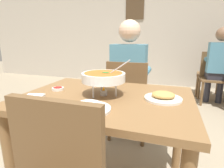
# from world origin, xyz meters

# --- Properties ---
(cafe_rear_partition) EXTENTS (10.00, 0.10, 3.00)m
(cafe_rear_partition) POSITION_xyz_m (0.00, 3.51, 1.50)
(cafe_rear_partition) COLOR #BCB2A3
(cafe_rear_partition) RESTS_ON ground_plane
(picture_frame_hung) EXTENTS (0.44, 0.03, 0.56)m
(picture_frame_hung) POSITION_xyz_m (-0.51, 3.45, 1.86)
(picture_frame_hung) COLOR #4C3823
(dining_table_main) EXTENTS (1.17, 0.86, 0.74)m
(dining_table_main) POSITION_xyz_m (0.00, 0.00, 0.62)
(dining_table_main) COLOR brown
(dining_table_main) RESTS_ON ground_plane
(chair_diner_main) EXTENTS (0.44, 0.44, 0.90)m
(chair_diner_main) POSITION_xyz_m (-0.00, 0.72, 0.51)
(chair_diner_main) COLOR brown
(chair_diner_main) RESTS_ON ground_plane
(diner_main) EXTENTS (0.40, 0.45, 1.31)m
(diner_main) POSITION_xyz_m (0.00, 0.75, 0.75)
(diner_main) COLOR #2D2D38
(diner_main) RESTS_ON ground_plane
(curry_bowl) EXTENTS (0.33, 0.30, 0.26)m
(curry_bowl) POSITION_xyz_m (-0.02, 0.01, 0.87)
(curry_bowl) COLOR silver
(curry_bowl) RESTS_ON dining_table_main
(rice_plate) EXTENTS (0.24, 0.24, 0.06)m
(rice_plate) POSITION_xyz_m (0.01, -0.27, 0.76)
(rice_plate) COLOR white
(rice_plate) RESTS_ON dining_table_main
(appetizer_plate) EXTENTS (0.24, 0.24, 0.06)m
(appetizer_plate) POSITION_xyz_m (0.39, 0.05, 0.76)
(appetizer_plate) COLOR white
(appetizer_plate) RESTS_ON dining_table_main
(sauce_dish) EXTENTS (0.09, 0.09, 0.02)m
(sauce_dish) POSITION_xyz_m (-0.40, 0.02, 0.75)
(sauce_dish) COLOR white
(sauce_dish) RESTS_ON dining_table_main
(napkin_folded) EXTENTS (0.14, 0.11, 0.02)m
(napkin_folded) POSITION_xyz_m (-0.45, -0.18, 0.74)
(napkin_folded) COLOR white
(napkin_folded) RESTS_ON dining_table_main
(fork_utensil) EXTENTS (0.08, 0.16, 0.01)m
(fork_utensil) POSITION_xyz_m (-0.47, -0.23, 0.74)
(fork_utensil) COLOR silver
(fork_utensil) RESTS_ON dining_table_main
(spoon_utensil) EXTENTS (0.04, 0.17, 0.01)m
(spoon_utensil) POSITION_xyz_m (-0.42, -0.23, 0.74)
(spoon_utensil) COLOR silver
(spoon_utensil) RESTS_ON dining_table_main
(chair_bg_left) EXTENTS (0.44, 0.44, 0.90)m
(chair_bg_left) POSITION_xyz_m (1.15, 2.44, 0.51)
(chair_bg_left) COLOR brown
(chair_bg_left) RESTS_ON ground_plane
(chair_bg_window) EXTENTS (0.49, 0.49, 0.90)m
(chair_bg_window) POSITION_xyz_m (1.25, 2.81, 0.51)
(chair_bg_window) COLOR brown
(chair_bg_window) RESTS_ON ground_plane
(patron_bg_left) EXTENTS (0.40, 0.45, 1.31)m
(patron_bg_left) POSITION_xyz_m (1.18, 2.32, 0.75)
(patron_bg_left) COLOR #2D2D38
(patron_bg_left) RESTS_ON ground_plane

